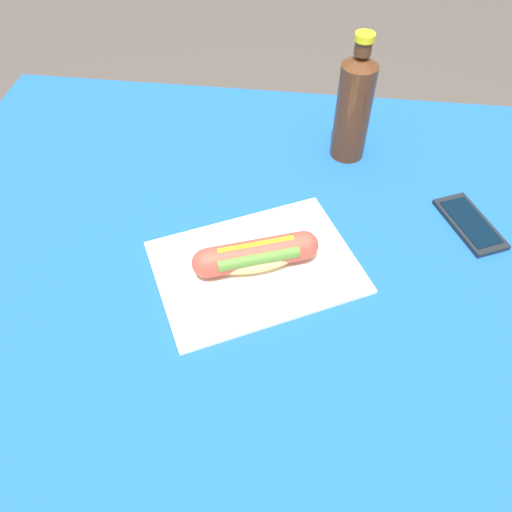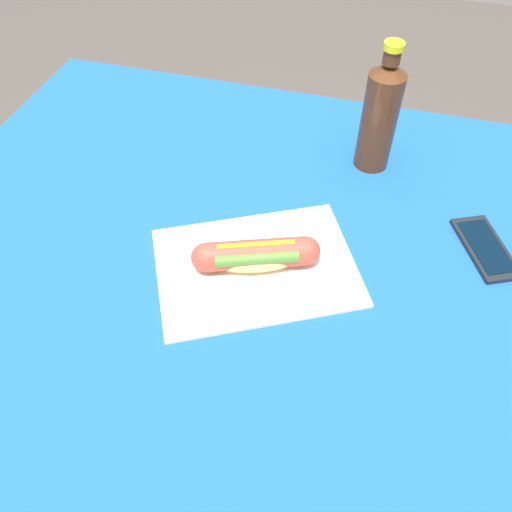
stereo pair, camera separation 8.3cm
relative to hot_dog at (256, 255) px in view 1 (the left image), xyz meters
The scene contains 6 objects.
ground_plane 0.77m from the hot_dog, 47.09° to the right, with size 6.00×6.00×0.00m, color #47423D.
dining_table 0.16m from the hot_dog, 47.09° to the right, with size 1.19×0.99×0.73m.
paper_wrapper 0.03m from the hot_dog, 69.19° to the right, with size 0.32×0.23×0.01m, color white.
hot_dog is the anchor object (origin of this frame).
cell_phone 0.39m from the hot_dog, 158.22° to the right, with size 0.12×0.16×0.01m.
soda_bottle 0.36m from the hot_dog, 113.94° to the right, with size 0.07×0.07×0.25m.
Camera 1 is at (-0.11, 0.59, 1.39)m, focal length 36.76 mm.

